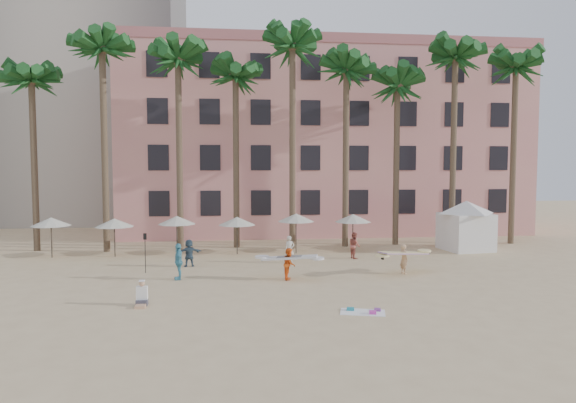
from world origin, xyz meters
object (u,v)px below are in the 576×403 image
at_px(carrier_white, 289,263).
at_px(cabana, 466,221).
at_px(pink_hotel, 320,144).
at_px(carrier_yellow, 404,257).

bearing_deg(carrier_white, cabana, 30.67).
xyz_separation_m(pink_hotel, carrier_yellow, (1.09, -20.86, -7.05)).
bearing_deg(pink_hotel, cabana, -59.17).
bearing_deg(carrier_yellow, carrier_white, -173.61).
distance_m(pink_hotel, carrier_white, 23.35).
bearing_deg(cabana, carrier_white, -149.33).
bearing_deg(carrier_yellow, pink_hotel, 92.99).
xyz_separation_m(carrier_yellow, carrier_white, (-6.46, -0.72, -0.05)).
relative_size(pink_hotel, carrier_yellow, 11.22).
height_order(pink_hotel, cabana, pink_hotel).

